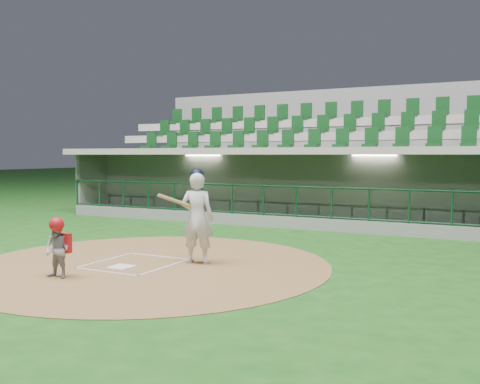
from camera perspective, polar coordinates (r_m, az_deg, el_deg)
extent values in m
plane|color=#164513|center=(11.23, -10.26, -7.31)|extent=(120.00, 120.00, 0.00)
cylinder|color=brown|center=(10.90, -9.63, -7.62)|extent=(7.20, 7.20, 0.01)
cube|color=silver|center=(10.69, -12.54, -7.80)|extent=(0.43, 0.43, 0.02)
cube|color=silver|center=(11.47, -14.18, -7.05)|extent=(0.05, 1.80, 0.01)
cube|color=silver|center=(10.56, -7.97, -7.92)|extent=(0.05, 1.80, 0.01)
cube|color=white|center=(11.67, -8.62, -6.79)|extent=(1.55, 0.05, 0.01)
cube|color=silver|center=(10.36, -14.14, -8.24)|extent=(1.55, 0.05, 0.01)
cube|color=slate|center=(17.80, 4.54, -4.87)|extent=(15.00, 3.00, 0.10)
cube|color=slate|center=(19.12, 6.38, -0.05)|extent=(15.00, 0.20, 2.70)
cube|color=beige|center=(19.00, 6.26, 0.68)|extent=(13.50, 0.04, 0.90)
cube|color=slate|center=(21.62, -14.16, 0.32)|extent=(0.20, 3.00, 2.70)
cube|color=#9F9A90|center=(17.36, 4.28, 4.35)|extent=(15.40, 3.50, 0.20)
cube|color=slate|center=(16.29, 2.48, -3.20)|extent=(15.00, 0.15, 0.40)
cube|color=black|center=(16.17, 2.50, 2.34)|extent=(15.00, 0.01, 0.95)
cube|color=brown|center=(18.72, 5.77, -3.59)|extent=(12.75, 0.40, 0.45)
cube|color=white|center=(18.93, -3.86, 3.93)|extent=(1.30, 0.35, 0.04)
cube|color=white|center=(16.68, 14.19, 3.80)|extent=(1.30, 0.35, 0.04)
imported|color=#A01112|center=(20.95, -9.11, -1.12)|extent=(1.14, 0.72, 1.68)
imported|color=#AD1A12|center=(19.42, -0.29, -1.13)|extent=(1.17, 0.61, 1.91)
imported|color=maroon|center=(18.27, 7.57, -1.80)|extent=(0.90, 0.64, 1.71)
imported|color=maroon|center=(17.19, 22.57, -2.33)|extent=(1.70, 0.70, 1.78)
cube|color=slate|center=(20.66, 7.99, 1.07)|extent=(17.00, 6.50, 2.50)
cube|color=#A19C91|center=(19.22, 6.58, 4.30)|extent=(16.60, 0.95, 0.30)
cube|color=gray|center=(20.12, 7.53, 5.84)|extent=(16.60, 0.95, 0.30)
cube|color=#9E998F|center=(21.04, 8.41, 7.25)|extent=(16.60, 0.95, 0.30)
cube|color=slate|center=(23.83, 10.64, 4.73)|extent=(17.00, 0.25, 5.05)
imported|color=silver|center=(10.73, -4.58, -2.78)|extent=(0.75, 0.58, 1.83)
sphere|color=black|center=(10.67, -4.61, 1.79)|extent=(0.28, 0.28, 0.28)
cylinder|color=tan|center=(10.62, -6.45, -1.11)|extent=(0.58, 0.79, 0.39)
imported|color=gray|center=(10.00, -18.92, -5.86)|extent=(0.50, 0.40, 1.01)
sphere|color=#A81217|center=(9.94, -18.97, -3.29)|extent=(0.26, 0.26, 0.26)
cube|color=#B11318|center=(10.09, -18.32, -5.16)|extent=(0.32, 0.10, 0.35)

